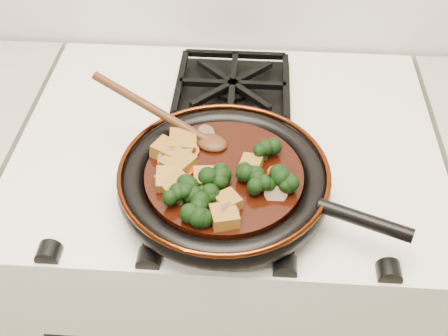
{
  "coord_description": "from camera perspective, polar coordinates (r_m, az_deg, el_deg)",
  "views": [
    {
      "loc": [
        0.04,
        0.92,
        1.58
      ],
      "look_at": [
        0.0,
        1.54,
        0.97
      ],
      "focal_mm": 45.0,
      "sensor_mm": 36.0,
      "label": 1
    }
  ],
  "objects": [
    {
      "name": "broccoli_floret_1",
      "position": [
        0.83,
        -1.97,
        -3.2
      ],
      "size": [
        0.07,
        0.07,
        0.06
      ],
      "primitive_type": null,
      "rotation": [
        -0.16,
        0.0,
        0.13
      ],
      "color": "black",
      "rests_on": "braising_sauce"
    },
    {
      "name": "carrot_coin_4",
      "position": [
        0.82,
        -0.34,
        -4.45
      ],
      "size": [
        0.03,
        0.03,
        0.01
      ],
      "primitive_type": "cylinder",
      "rotation": [
        -0.1,
        0.09,
        0.0
      ],
      "color": "#B92805",
      "rests_on": "braising_sauce"
    },
    {
      "name": "tofu_cube_0",
      "position": [
        0.86,
        -5.64,
        -1.24
      ],
      "size": [
        0.04,
        0.05,
        0.03
      ],
      "primitive_type": "cube",
      "rotation": [
        0.07,
        -0.12,
        1.67
      ],
      "color": "#8A5E1F",
      "rests_on": "braising_sauce"
    },
    {
      "name": "wooden_spoon",
      "position": [
        0.93,
        -4.71,
        4.52
      ],
      "size": [
        0.14,
        0.08,
        0.23
      ],
      "rotation": [
        0.0,
        0.0,
        2.75
      ],
      "color": "#43220E",
      "rests_on": "braising_sauce"
    },
    {
      "name": "tofu_cube_9",
      "position": [
        0.85,
        -5.16,
        -1.53
      ],
      "size": [
        0.06,
        0.06,
        0.03
      ],
      "primitive_type": "cube",
      "rotation": [
        -0.05,
        -0.07,
        0.64
      ],
      "color": "#8A5E1F",
      "rests_on": "braising_sauce"
    },
    {
      "name": "stove",
      "position": [
        1.37,
        0.33,
        -11.33
      ],
      "size": [
        0.76,
        0.6,
        0.9
      ],
      "primitive_type": "cube",
      "color": "white",
      "rests_on": "ground"
    },
    {
      "name": "carrot_coin_1",
      "position": [
        0.91,
        -3.41,
        1.74
      ],
      "size": [
        0.03,
        0.03,
        0.02
      ],
      "primitive_type": "cylinder",
      "rotation": [
        0.32,
        0.14,
        0.0
      ],
      "color": "#B92805",
      "rests_on": "braising_sauce"
    },
    {
      "name": "tofu_cube_4",
      "position": [
        0.83,
        0.41,
        -3.45
      ],
      "size": [
        0.05,
        0.05,
        0.02
      ],
      "primitive_type": "cube",
      "rotation": [
        0.01,
        0.09,
        2.18
      ],
      "color": "#8A5E1F",
      "rests_on": "braising_sauce"
    },
    {
      "name": "broccoli_floret_8",
      "position": [
        0.85,
        3.99,
        -1.64
      ],
      "size": [
        0.06,
        0.07,
        0.08
      ],
      "primitive_type": null,
      "rotation": [
        -0.22,
        -0.24,
        1.57
      ],
      "color": "black",
      "rests_on": "braising_sauce"
    },
    {
      "name": "tofu_cube_8",
      "position": [
        0.92,
        -4.23,
        2.6
      ],
      "size": [
        0.05,
        0.05,
        0.03
      ],
      "primitive_type": "cube",
      "rotation": [
        0.05,
        0.11,
        0.11
      ],
      "color": "#8A5E1F",
      "rests_on": "braising_sauce"
    },
    {
      "name": "tofu_cube_1",
      "position": [
        0.91,
        -3.95,
        2.03
      ],
      "size": [
        0.04,
        0.04,
        0.02
      ],
      "primitive_type": "cube",
      "rotation": [
        -0.07,
        -0.12,
        1.38
      ],
      "color": "#8A5E1F",
      "rests_on": "braising_sauce"
    },
    {
      "name": "mushroom_slice_3",
      "position": [
        0.89,
        -5.64,
        0.85
      ],
      "size": [
        0.04,
        0.03,
        0.03
      ],
      "primitive_type": "cylinder",
      "rotation": [
        0.82,
        0.0,
        0.13
      ],
      "color": "brown",
      "rests_on": "braising_sauce"
    },
    {
      "name": "broccoli_floret_0",
      "position": [
        0.86,
        -0.96,
        -0.79
      ],
      "size": [
        0.07,
        0.07,
        0.05
      ],
      "primitive_type": null,
      "rotation": [
        0.06,
        0.01,
        1.4
      ],
      "color": "black",
      "rests_on": "braising_sauce"
    },
    {
      "name": "broccoli_floret_2",
      "position": [
        0.9,
        4.13,
        1.44
      ],
      "size": [
        0.08,
        0.08,
        0.06
      ],
      "primitive_type": null,
      "rotation": [
        -0.08,
        0.02,
        1.03
      ],
      "color": "black",
      "rests_on": "braising_sauce"
    },
    {
      "name": "broccoli_floret_3",
      "position": [
        0.83,
        -4.56,
        -2.96
      ],
      "size": [
        0.07,
        0.07,
        0.07
      ],
      "primitive_type": null,
      "rotation": [
        -0.21,
        -0.15,
        0.08
      ],
      "color": "black",
      "rests_on": "braising_sauce"
    },
    {
      "name": "tofu_cube_3",
      "position": [
        0.91,
        -5.81,
        1.77
      ],
      "size": [
        0.06,
        0.05,
        0.03
      ],
      "primitive_type": "cube",
      "rotation": [
        0.09,
        -0.09,
        2.71
      ],
      "color": "#8A5E1F",
      "rests_on": "braising_sauce"
    },
    {
      "name": "skillet",
      "position": [
        0.89,
        0.13,
        -1.24
      ],
      "size": [
        0.45,
        0.34,
        0.05
      ],
      "rotation": [
        0.0,
        0.0,
        -0.37
      ],
      "color": "black",
      "rests_on": "burner_grate_front"
    },
    {
      "name": "carrot_coin_3",
      "position": [
        0.85,
        -4.32,
        -2.47
      ],
      "size": [
        0.03,
        0.03,
        0.02
      ],
      "primitive_type": "cylinder",
      "rotation": [
        -0.29,
        -0.21,
        0.0
      ],
      "color": "#B92805",
      "rests_on": "braising_sauce"
    },
    {
      "name": "tofu_cube_5",
      "position": [
        0.88,
        -4.58,
        0.42
      ],
      "size": [
        0.07,
        0.06,
        0.03
      ],
      "primitive_type": "cube",
      "rotation": [
        -0.09,
        -0.1,
        0.91
      ],
      "color": "#8A5E1F",
      "rests_on": "braising_sauce"
    },
    {
      "name": "broccoli_floret_7",
      "position": [
        0.81,
        -2.85,
        -4.59
      ],
      "size": [
        0.09,
        0.09,
        0.07
      ],
      "primitive_type": null,
      "rotation": [
        -0.25,
        -0.16,
        2.08
      ],
      "color": "black",
      "rests_on": "braising_sauce"
    },
    {
      "name": "broccoli_floret_4",
      "position": [
        0.86,
        2.9,
        -1.0
      ],
      "size": [
        0.08,
        0.08,
        0.06
      ],
      "primitive_type": null,
      "rotation": [
        -0.1,
        0.03,
        2.53
      ],
      "color": "black",
      "rests_on": "braising_sauce"
    },
    {
      "name": "broccoli_floret_5",
      "position": [
        0.84,
        -3.83,
        -2.39
      ],
      "size": [
        0.08,
        0.08,
        0.05
      ],
      "primitive_type": null,
      "rotation": [
        0.03,
        -0.03,
        0.53
      ],
      "color": "black",
      "rests_on": "braising_sauce"
    },
    {
      "name": "burner_grate_front",
      "position": [
        0.92,
        -0.11,
        -2.2
      ],
      "size": [
        0.23,
        0.23,
        0.03
      ],
      "primitive_type": null,
      "color": "black",
      "rests_on": "stove"
    },
    {
      "name": "broccoli_floret_6",
      "position": [
        0.85,
        6.18,
        -1.28
      ],
      "size": [
        0.08,
        0.07,
        0.08
      ],
      "primitive_type": null,
      "rotation": [
        0.2,
        -0.24,
        0.08
      ],
      "color": "black",
      "rests_on": "braising_sauce"
    },
    {
      "name": "mushroom_slice_1",
      "position": [
        0.81,
        0.54,
        -4.69
      ],
      "size": [
        0.04,
        0.04,
        0.03
      ],
      "primitive_type": "cylinder",
      "rotation": [
        0.91,
        0.0,
        1.05
      ],
      "color": "brown",
      "rests_on": "braising_sauce"
    },
    {
      "name": "carrot_coin_0",
      "position": [
        0.87,
        5.32,
        -0.65
      ],
      "size": [
        0.03,
        0.03,
        0.02
      ],
      "primitive_type": "cylinder",
      "rotation": [
        0.12,
        0.23,
        0.0
      ],
      "color": "#B92805",
      "rests_on": "braising_sauce"
    },
    {
      "name": "tofu_cube_2",
      "position": [
        0.88,
        2.78,
        0.37
      ],
      "size": [
        0.04,
        0.04,
        0.02
      ],
      "primitive_type": "cube",
      "rotation": [
        -0.08,
        0.06,
        1.35
      ],
      "color": "#8A5E1F",
      "rests_on": "braising_sauce"
    },
    {
      "name": "mushroom_slice_2",
      "position": [
        0.94,
        -1.91,
        3.49
      ],
      "size": [
        0.03,
        0.03,
        0.03
      ],
      "primitive_type": "cylinder",
      "rotation": [
        0.83,
        0.0,
        0.14
      ],
      "color": "brown",
      "rests_on": "braising_sauce"
    },
    {
      "name": "carrot_coin_2",
      "position": [
        0.88,
        -3.83,
        -0.17
      ],
      "size": [
        0.03,
        0.03,
        0.02
      ],
      "primitive_type": "cylinder",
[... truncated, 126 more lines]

